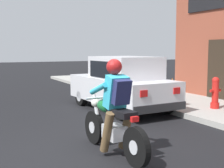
% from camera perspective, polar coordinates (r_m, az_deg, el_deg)
% --- Properties ---
extents(ground_plane, '(80.00, 80.00, 0.00)m').
position_cam_1_polar(ground_plane, '(5.38, -6.26, -12.95)').
color(ground_plane, black).
extents(sidewalk_curb, '(2.60, 22.00, 0.14)m').
position_cam_1_polar(sidewalk_curb, '(10.27, 13.09, -3.37)').
color(sidewalk_curb, '#ADAAA3').
rests_on(sidewalk_curb, ground).
extents(motorcycle_with_rider, '(0.57, 2.02, 1.62)m').
position_cam_1_polar(motorcycle_with_rider, '(5.26, 0.31, -5.70)').
color(motorcycle_with_rider, black).
rests_on(motorcycle_with_rider, ground).
extents(car_hatchback, '(1.86, 3.87, 1.57)m').
position_cam_1_polar(car_hatchback, '(9.12, 1.80, -0.00)').
color(car_hatchback, black).
rests_on(car_hatchback, ground).
extents(fire_hydrant, '(0.36, 0.24, 0.88)m').
position_cam_1_polar(fire_hydrant, '(9.10, 18.35, -1.57)').
color(fire_hydrant, red).
rests_on(fire_hydrant, sidewalk_curb).
extents(traffic_cone, '(0.36, 0.36, 0.60)m').
position_cam_1_polar(traffic_cone, '(11.67, 10.94, -0.38)').
color(traffic_cone, black).
rests_on(traffic_cone, sidewalk_curb).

